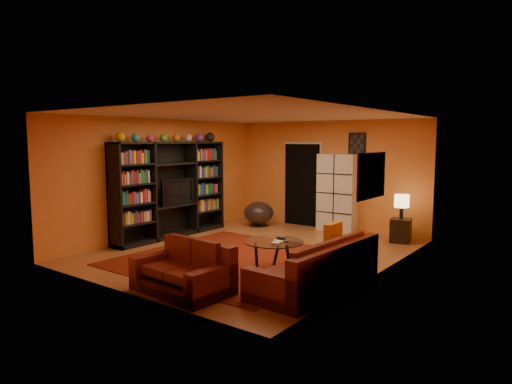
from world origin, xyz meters
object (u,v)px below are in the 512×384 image
Objects in this scene: side_table at (401,230)px; table_lamp at (402,202)px; entertainment_unit at (171,190)px; sofa at (320,270)px; storage_cabinet at (337,193)px; bowl_chair at (259,213)px; loveseat at (187,271)px; coffee_table at (274,244)px; tv at (176,192)px.

side_table is 0.61m from table_lamp.
side_table is (4.28, 2.49, -0.80)m from entertainment_unit.
entertainment_unit reaches higher than side_table.
sofa is at bearing -87.95° from table_lamp.
storage_cabinet is 1.67m from table_lamp.
bowl_chair is at bearing 70.37° from entertainment_unit.
sofa is 1.57× the size of loveseat.
bowl_chair is (-2.56, 3.05, -0.12)m from coffee_table.
bowl_chair is at bearing -175.23° from table_lamp.
side_table is (4.23, 2.40, -0.75)m from tv.
table_lamp is at bearing 0.00° from side_table.
sofa is at bearing -43.42° from bowl_chair.
sofa is 3.03× the size of bowl_chair.
bowl_chair is (0.78, 2.19, -0.73)m from entertainment_unit.
loveseat is at bearing -131.16° from tv.
bowl_chair is at bearing -19.16° from tv.
tv is 2.33m from bowl_chair.
entertainment_unit is 2.44m from bowl_chair.
coffee_table is 3.98m from bowl_chair.
side_table is (1.36, 4.91, -0.04)m from loveseat.
table_lamp is at bearing -11.64° from loveseat.
loveseat is 1.63m from coffee_table.
storage_cabinet is 3.58× the size of table_lamp.
table_lamp is (0.94, 3.34, 0.41)m from coffee_table.
table_lamp is (4.23, 2.40, -0.14)m from tv.
sofa is at bearing -15.70° from entertainment_unit.
coffee_table is 1.30× the size of bowl_chair.
storage_cabinet is 2.43× the size of bowl_chair.
storage_cabinet reaches higher than side_table.
tv reaches higher than sofa.
bowl_chair is (-3.63, 3.43, 0.04)m from sofa.
side_table is (1.64, -0.31, -0.66)m from storage_cabinet.
entertainment_unit is at bearing 149.45° from tv.
coffee_table is at bearing 163.23° from sofa.
entertainment_unit reaches higher than coffee_table.
entertainment_unit reaches higher than loveseat.
entertainment_unit is at bearing 167.48° from sofa.
storage_cabinet is (-0.27, 5.22, 0.62)m from loveseat.
sofa is 1.25× the size of storage_cabinet.
sofa reaches higher than side_table.
coffee_table is 1.92× the size of table_lamp.
sofa is 1.15m from coffee_table.
storage_cabinet is (-0.70, 3.65, 0.46)m from coffee_table.
entertainment_unit is 1.33× the size of sofa.
bowl_chair is 1.49× the size of side_table.
tv is 1.94× the size of table_lamp.
side_table is (3.50, 0.29, -0.07)m from bowl_chair.
entertainment_unit is at bearing -134.48° from storage_cabinet.
storage_cabinet is at bearing 169.14° from side_table.
bowl_chair is at bearing 130.04° from coffee_table.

